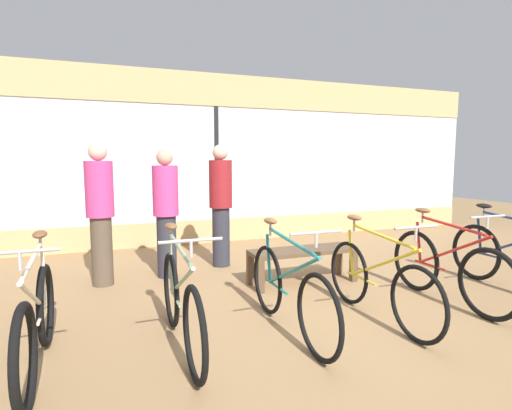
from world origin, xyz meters
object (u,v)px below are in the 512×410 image
Objects in this scene: customer_by_window at (166,210)px; customer_mid_floor at (221,202)px; bicycle_center_left at (289,291)px; display_bench at (303,255)px; customer_near_rack at (100,211)px; bicycle_right at (448,268)px; bicycle_far_left at (37,322)px; bicycle_center_right at (378,281)px; bicycle_left at (181,303)px.

customer_mid_floor is (0.85, 0.28, 0.05)m from customer_by_window.
customer_by_window is at bearing 109.59° from bicycle_center_left.
display_bench is 0.77× the size of customer_near_rack.
customer_by_window is (-2.77, 2.14, 0.52)m from bicycle_right.
bicycle_center_left is 2.55m from customer_mid_floor.
bicycle_center_left is 0.98× the size of customer_near_rack.
bicycle_far_left is at bearing -131.11° from customer_mid_floor.
bicycle_center_left is at bearing 177.20° from bicycle_center_right.
customer_by_window reaches higher than bicycle_far_left.
bicycle_right is 0.95× the size of customer_mid_floor.
bicycle_center_left is 1.02× the size of bicycle_center_right.
bicycle_right reaches higher than bicycle_center_right.
bicycle_center_right is 1.01× the size of customer_by_window.
bicycle_center_right is 0.96× the size of customer_mid_floor.
bicycle_left is 2.25m from customer_near_rack.
customer_mid_floor reaches higher than bicycle_center_left.
customer_near_rack is at bearing 77.65° from bicycle_far_left.
bicycle_left is at bearing -145.23° from display_bench.
customer_near_rack reaches higher than bicycle_left.
customer_by_window is (-1.74, 2.25, 0.52)m from bicycle_center_right.
bicycle_center_left is 0.98× the size of customer_mid_floor.
customer_near_rack is at bearing 106.53° from bicycle_left.
bicycle_center_left is at bearing -91.47° from customer_mid_floor.
display_bench is 1.54m from customer_mid_floor.
customer_mid_floor is at bearing 18.45° from customer_by_window.
customer_by_window is at bearing 142.29° from bicycle_right.
bicycle_left reaches higher than bicycle_center_right.
bicycle_right reaches higher than bicycle_far_left.
bicycle_right is at bearing -51.60° from customer_mid_floor.
display_bench is (0.82, 1.29, -0.03)m from bicycle_center_left.
bicycle_center_right is at bearing -1.80° from bicycle_far_left.
bicycle_far_left is 2.07m from bicycle_center_left.
bicycle_far_left is 3.14m from display_bench.
bicycle_center_right is 1.01× the size of bicycle_right.
display_bench is (-0.14, 1.34, -0.02)m from bicycle_center_right.
customer_mid_floor is (0.06, 2.49, 0.57)m from bicycle_center_left.
bicycle_left is (1.08, -0.01, 0.01)m from bicycle_far_left.
customer_mid_floor is (-1.92, 2.42, 0.56)m from bicycle_right.
bicycle_center_right is (0.96, -0.05, -0.01)m from bicycle_center_left.
customer_near_rack is 0.99× the size of customer_mid_floor.
bicycle_right is at bearing 6.11° from bicycle_center_right.
customer_near_rack is (0.46, 2.08, 0.57)m from bicycle_far_left.
bicycle_left reaches higher than bicycle_far_left.
bicycle_center_left reaches higher than bicycle_far_left.
bicycle_right is 1.69m from display_bench.
display_bench is (1.81, 1.25, -0.03)m from bicycle_left.
customer_by_window is (1.28, 2.16, 0.53)m from bicycle_far_left.
bicycle_left is at bearing -73.47° from customer_near_rack.
customer_mid_floor is (2.13, 2.44, 0.58)m from bicycle_far_left.
bicycle_left is at bearing -0.68° from bicycle_far_left.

